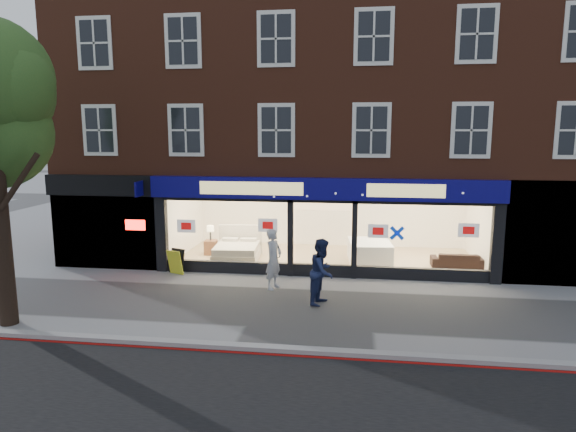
% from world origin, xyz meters
% --- Properties ---
extents(ground, '(120.00, 120.00, 0.00)m').
position_xyz_m(ground, '(0.00, 0.00, 0.00)').
color(ground, gray).
rests_on(ground, ground).
extents(kerb_line, '(60.00, 0.10, 0.01)m').
position_xyz_m(kerb_line, '(0.00, -3.10, 0.01)').
color(kerb_line, '#8C0A07').
rests_on(kerb_line, ground).
extents(kerb_stone, '(60.00, 0.25, 0.12)m').
position_xyz_m(kerb_stone, '(0.00, -2.90, 0.06)').
color(kerb_stone, gray).
rests_on(kerb_stone, ground).
extents(showroom_floor, '(11.00, 4.50, 0.10)m').
position_xyz_m(showroom_floor, '(0.00, 5.25, 0.05)').
color(showroom_floor, tan).
rests_on(showroom_floor, ground).
extents(building, '(19.00, 8.26, 10.30)m').
position_xyz_m(building, '(-0.02, 6.93, 6.67)').
color(building, brown).
rests_on(building, ground).
extents(display_bed, '(1.77, 2.10, 1.12)m').
position_xyz_m(display_bed, '(-3.23, 4.61, 0.42)').
color(display_bed, beige).
rests_on(display_bed, showroom_floor).
extents(bedside_table, '(0.48, 0.48, 0.55)m').
position_xyz_m(bedside_table, '(-4.40, 5.13, 0.38)').
color(bedside_table, brown).
rests_on(bedside_table, showroom_floor).
extents(mattress_stack, '(1.63, 1.98, 0.73)m').
position_xyz_m(mattress_stack, '(1.60, 4.92, 0.46)').
color(mattress_stack, white).
rests_on(mattress_stack, showroom_floor).
extents(sofa, '(1.78, 0.70, 0.52)m').
position_xyz_m(sofa, '(4.60, 4.46, 0.36)').
color(sofa, black).
rests_on(sofa, showroom_floor).
extents(a_board, '(0.64, 0.52, 0.85)m').
position_xyz_m(a_board, '(-4.90, 2.70, 0.43)').
color(a_board, gold).
rests_on(a_board, ground).
extents(pedestrian_grey, '(0.66, 0.79, 1.85)m').
position_xyz_m(pedestrian_grey, '(-1.37, 1.57, 0.93)').
color(pedestrian_grey, '#B6B8BF').
rests_on(pedestrian_grey, ground).
extents(pedestrian_blue, '(0.94, 1.07, 1.86)m').
position_xyz_m(pedestrian_blue, '(0.20, 0.38, 0.93)').
color(pedestrian_blue, '#182145').
rests_on(pedestrian_blue, ground).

